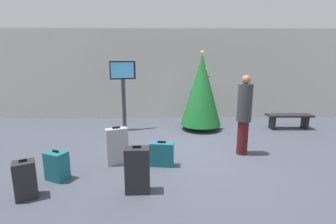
% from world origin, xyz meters
% --- Properties ---
extents(ground_plane, '(16.00, 16.00, 0.00)m').
position_xyz_m(ground_plane, '(0.00, 0.00, 0.00)').
color(ground_plane, '#424754').
extents(back_wall, '(16.00, 0.20, 3.38)m').
position_xyz_m(back_wall, '(0.00, 3.70, 1.69)').
color(back_wall, beige).
rests_on(back_wall, ground_plane).
extents(holiday_tree, '(1.30, 1.30, 2.51)m').
position_xyz_m(holiday_tree, '(0.50, 1.88, 1.28)').
color(holiday_tree, '#4C3319').
rests_on(holiday_tree, ground_plane).
extents(flight_info_kiosk, '(0.77, 0.37, 2.19)m').
position_xyz_m(flight_info_kiosk, '(-1.98, 1.88, 1.51)').
color(flight_info_kiosk, '#333338').
rests_on(flight_info_kiosk, ground_plane).
extents(waiting_bench, '(1.45, 0.44, 0.48)m').
position_xyz_m(waiting_bench, '(3.41, 1.89, 0.36)').
color(waiting_bench, black).
rests_on(waiting_bench, ground_plane).
extents(traveller_0, '(0.40, 0.40, 1.88)m').
position_xyz_m(traveller_0, '(1.17, -0.31, 1.00)').
color(traveller_0, '#4C1419').
rests_on(traveller_0, ground_plane).
extents(suitcase_0, '(0.52, 0.28, 0.54)m').
position_xyz_m(suitcase_0, '(-0.75, -0.95, 0.25)').
color(suitcase_0, '#19606B').
rests_on(suitcase_0, ground_plane).
extents(suitcase_1, '(0.41, 0.28, 0.82)m').
position_xyz_m(suitcase_1, '(-1.15, -2.01, 0.39)').
color(suitcase_1, '#232326').
rests_on(suitcase_1, ground_plane).
extents(suitcase_2, '(0.46, 0.41, 0.58)m').
position_xyz_m(suitcase_2, '(-2.70, -1.54, 0.27)').
color(suitcase_2, '#19606B').
rests_on(suitcase_2, ground_plane).
extents(suitcase_3, '(0.41, 0.39, 0.66)m').
position_xyz_m(suitcase_3, '(-2.94, -2.17, 0.31)').
color(suitcase_3, '#232326').
rests_on(suitcase_3, ground_plane).
extents(suitcase_4, '(0.49, 0.35, 0.83)m').
position_xyz_m(suitcase_4, '(-1.71, -0.83, 0.40)').
color(suitcase_4, '#9EA0A5').
rests_on(suitcase_4, ground_plane).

